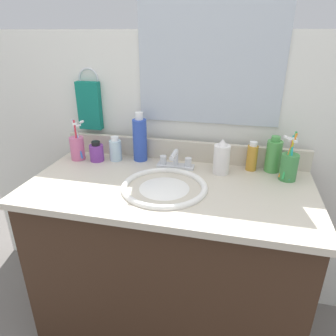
% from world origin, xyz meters
% --- Properties ---
extents(ground_plane, '(6.00, 6.00, 0.00)m').
position_xyz_m(ground_plane, '(0.00, 0.00, 0.00)').
color(ground_plane, '#66605B').
extents(vanity_cabinet, '(1.05, 0.50, 0.73)m').
position_xyz_m(vanity_cabinet, '(0.00, 0.00, 0.36)').
color(vanity_cabinet, '#382316').
rests_on(vanity_cabinet, ground_plane).
extents(countertop, '(1.10, 0.55, 0.03)m').
position_xyz_m(countertop, '(0.00, 0.00, 0.74)').
color(countertop, beige).
rests_on(countertop, vanity_cabinet).
extents(backsplash, '(1.10, 0.02, 0.09)m').
position_xyz_m(backsplash, '(0.00, 0.26, 0.80)').
color(backsplash, beige).
rests_on(backsplash, countertop).
extents(back_wall, '(2.20, 0.04, 1.30)m').
position_xyz_m(back_wall, '(0.00, 0.32, 0.65)').
color(back_wall, silver).
rests_on(back_wall, ground_plane).
extents(mirror_panel, '(0.60, 0.01, 0.56)m').
position_xyz_m(mirror_panel, '(0.10, 0.30, 1.20)').
color(mirror_panel, '#B2BCC6').
extents(towel_ring, '(0.10, 0.01, 0.10)m').
position_xyz_m(towel_ring, '(-0.45, 0.30, 1.09)').
color(towel_ring, silver).
extents(hand_towel, '(0.11, 0.04, 0.22)m').
position_xyz_m(hand_towel, '(-0.45, 0.28, 0.97)').
color(hand_towel, '#147260').
extents(sink_basin, '(0.33, 0.33, 0.11)m').
position_xyz_m(sink_basin, '(-0.01, -0.03, 0.72)').
color(sink_basin, white).
rests_on(sink_basin, countertop).
extents(faucet, '(0.16, 0.10, 0.08)m').
position_xyz_m(faucet, '(-0.01, 0.16, 0.78)').
color(faucet, silver).
rests_on(faucet, countertop).
extents(bottle_gel_clear, '(0.05, 0.05, 0.11)m').
position_xyz_m(bottle_gel_clear, '(-0.29, 0.19, 0.80)').
color(bottle_gel_clear, silver).
rests_on(bottle_gel_clear, countertop).
extents(bottle_lotion_white, '(0.07, 0.07, 0.15)m').
position_xyz_m(bottle_lotion_white, '(0.18, 0.16, 0.82)').
color(bottle_lotion_white, white).
rests_on(bottle_lotion_white, countertop).
extents(bottle_shampoo_blue, '(0.06, 0.06, 0.22)m').
position_xyz_m(bottle_shampoo_blue, '(-0.18, 0.22, 0.85)').
color(bottle_shampoo_blue, '#2D4CB2').
rests_on(bottle_shampoo_blue, countertop).
extents(bottle_cream_purple, '(0.06, 0.06, 0.09)m').
position_xyz_m(bottle_cream_purple, '(-0.37, 0.16, 0.79)').
color(bottle_cream_purple, '#7A3899').
rests_on(bottle_cream_purple, countertop).
extents(bottle_toner_green, '(0.06, 0.06, 0.15)m').
position_xyz_m(bottle_toner_green, '(0.39, 0.23, 0.82)').
color(bottle_toner_green, '#4C9E4C').
rests_on(bottle_toner_green, countertop).
extents(bottle_oil_amber, '(0.04, 0.04, 0.12)m').
position_xyz_m(bottle_oil_amber, '(0.31, 0.22, 0.81)').
color(bottle_oil_amber, gold).
rests_on(bottle_oil_amber, countertop).
extents(cup_pink, '(0.07, 0.06, 0.19)m').
position_xyz_m(cup_pink, '(-0.46, 0.16, 0.81)').
color(cup_pink, '#D16693').
rests_on(cup_pink, countertop).
extents(cup_green, '(0.07, 0.08, 0.20)m').
position_xyz_m(cup_green, '(0.44, 0.16, 0.81)').
color(cup_green, '#3F8C47').
rests_on(cup_green, countertop).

